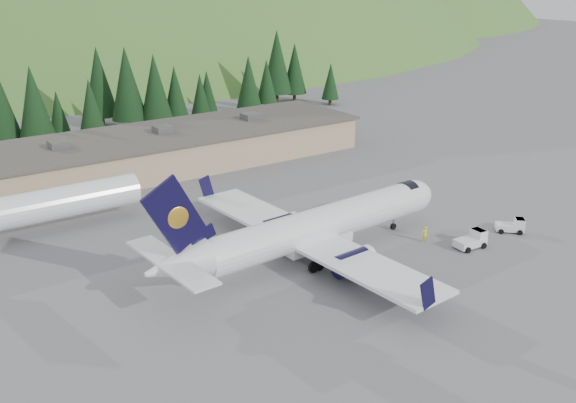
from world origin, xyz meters
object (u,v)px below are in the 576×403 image
Objects in this scene: second_airliner at (12,211)px; baggage_tug_a at (472,240)px; baggage_tug_b at (512,226)px; airliner at (314,228)px; ramp_worker at (425,234)px; terminal_building at (132,154)px.

baggage_tug_a is at bearing -37.09° from second_airliner.
baggage_tug_a is 6.95m from baggage_tug_b.
second_airliner is at bearing 147.79° from baggage_tug_a.
airliner is at bearing 158.61° from baggage_tug_a.
airliner is 17.20m from baggage_tug_a.
airliner is at bearing -12.15° from ramp_worker.
ramp_worker is at bearing -35.60° from second_airliner.
terminal_building is at bearing 38.78° from second_airliner.
baggage_tug_a is (39.16, -29.61, -2.51)m from second_airliner.
baggage_tug_a is 2.00× the size of ramp_worker.
baggage_tug_a is 49.54m from terminal_building.
second_airliner reaches higher than terminal_building.
terminal_building is (19.91, 16.00, -0.70)m from second_airliner.
airliner reaches higher than baggage_tug_b.
second_airliner is at bearing -141.22° from terminal_building.
airliner is at bearing -84.05° from terminal_building.
airliner is 32.51m from second_airliner.
baggage_tug_b is (46.10, -29.42, -2.60)m from second_airliner.
airliner is 0.50× the size of terminal_building.
second_airliner is at bearing 133.74° from airliner.
baggage_tug_b is at bearing -32.54° from second_airliner.
airliner is 10.98× the size of baggage_tug_b.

